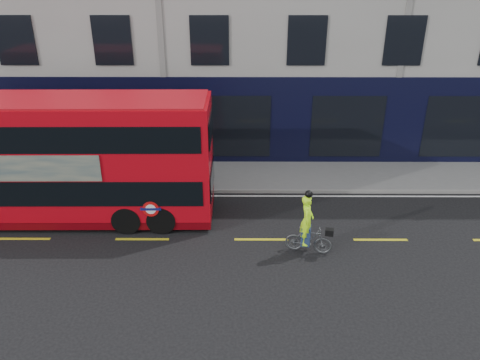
{
  "coord_description": "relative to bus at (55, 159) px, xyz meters",
  "views": [
    {
      "loc": [
        3.35,
        -11.84,
        8.47
      ],
      "look_at": [
        3.28,
        2.27,
        1.85
      ],
      "focal_mm": 35.0,
      "sensor_mm": 36.0,
      "label": 1
    }
  ],
  "objects": [
    {
      "name": "lane_dashes",
      "position": [
        3.11,
        -1.53,
        -2.25
      ],
      "size": [
        58.0,
        0.12,
        0.01
      ],
      "primitive_type": null,
      "color": "gold",
      "rests_on": "ground"
    },
    {
      "name": "road_edge_line",
      "position": [
        3.11,
        1.67,
        -2.25
      ],
      "size": [
        58.0,
        0.1,
        0.01
      ],
      "primitive_type": "cube",
      "color": "silver",
      "rests_on": "ground"
    },
    {
      "name": "ground",
      "position": [
        3.11,
        -3.03,
        -2.26
      ],
      "size": [
        120.0,
        120.0,
        0.0
      ],
      "primitive_type": "plane",
      "color": "black",
      "rests_on": "ground"
    },
    {
      "name": "kerb",
      "position": [
        3.11,
        1.97,
        -2.19
      ],
      "size": [
        60.0,
        0.12,
        0.13
      ],
      "primitive_type": "cube",
      "color": "gray",
      "rests_on": "ground"
    },
    {
      "name": "cyclist",
      "position": [
        8.55,
        -2.24,
        -1.5
      ],
      "size": [
        1.54,
        0.74,
        2.19
      ],
      "rotation": [
        0.0,
        0.0,
        -0.23
      ],
      "color": "#4D5052",
      "rests_on": "ground"
    },
    {
      "name": "bus",
      "position": [
        0.0,
        0.0,
        0.0
      ],
      "size": [
        10.96,
        2.62,
        4.41
      ],
      "rotation": [
        0.0,
        0.0,
        0.01
      ],
      "color": "red",
      "rests_on": "ground"
    },
    {
      "name": "pavement",
      "position": [
        3.11,
        3.47,
        -2.2
      ],
      "size": [
        60.0,
        3.0,
        0.12
      ],
      "primitive_type": "cube",
      "color": "gray",
      "rests_on": "ground"
    }
  ]
}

